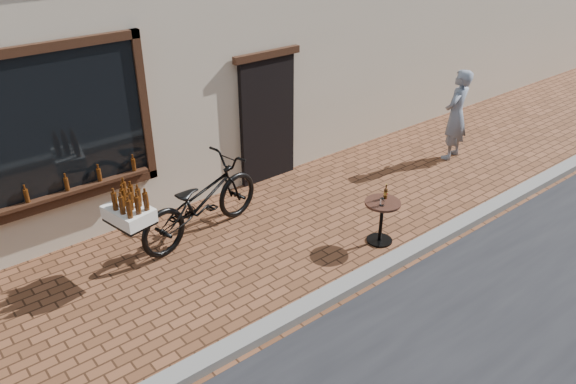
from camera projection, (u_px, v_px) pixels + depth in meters
ground at (314, 321)px, 6.83m from camera, size 90.00×90.00×0.00m
kerb at (304, 309)px, 6.94m from camera, size 90.00×0.25×0.12m
cargo_bicycle at (198, 201)px, 8.26m from camera, size 2.63×1.19×1.24m
bistro_table at (382, 213)px, 8.17m from camera, size 0.52×0.52×0.90m
pedestrian at (456, 115)px, 10.62m from camera, size 0.71×0.55×1.75m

